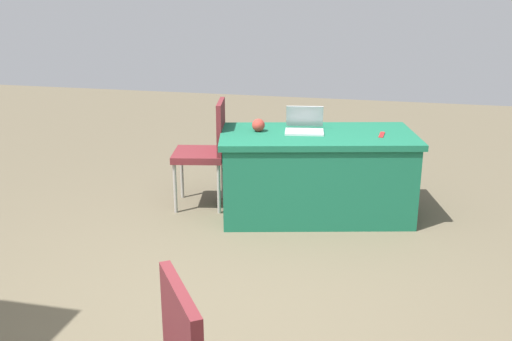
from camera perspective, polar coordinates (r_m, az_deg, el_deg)
The scene contains 6 objects.
ground_plane at distance 3.68m, azimuth -1.87°, elevation -13.88°, with size 14.40×14.40×0.00m, color brown.
table_foreground at distance 5.08m, azimuth 5.82°, elevation -0.36°, with size 1.77×1.18×0.72m.
chair_tucked_right at distance 5.23m, azimuth -4.75°, elevation 2.28°, with size 0.52×0.52×0.95m.
laptop_silver at distance 5.02m, azimuth 4.68°, elevation 4.19°, with size 0.36×0.34×0.21m.
yarn_ball at distance 5.00m, azimuth 0.23°, elevation 4.39°, with size 0.11×0.11×0.11m, color #B2382D.
scissors_red at distance 5.00m, azimuth 12.00°, elevation 3.39°, with size 0.18×0.04×0.01m, color red.
Camera 1 is at (-0.83, 3.03, 1.92)m, focal length 41.60 mm.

